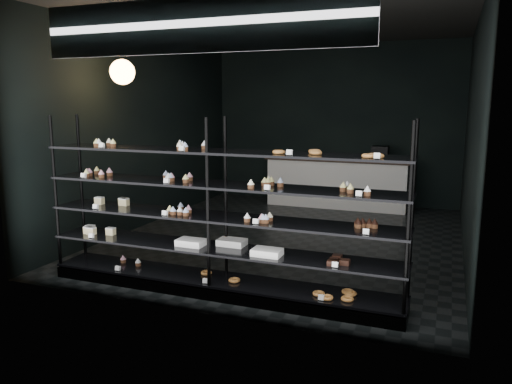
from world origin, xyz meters
TOP-DOWN VIEW (x-y plane):
  - room at (0.00, 0.00)m, footprint 5.01×6.01m
  - display_shelf at (-0.05, -2.45)m, footprint 4.00×0.50m
  - signage at (0.00, -2.93)m, footprint 3.30×0.05m
  - pendant_lamp at (-1.90, -1.41)m, footprint 0.33×0.33m
  - service_counter at (0.22, 2.50)m, footprint 2.81×0.65m

SIDE VIEW (x-z plane):
  - service_counter at x=0.22m, z-range -0.11..1.12m
  - display_shelf at x=-0.05m, z-range -0.33..1.58m
  - room at x=0.00m, z-range 0.00..3.20m
  - pendant_lamp at x=-1.90m, z-range 2.00..2.90m
  - signage at x=0.00m, z-range 2.50..3.00m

